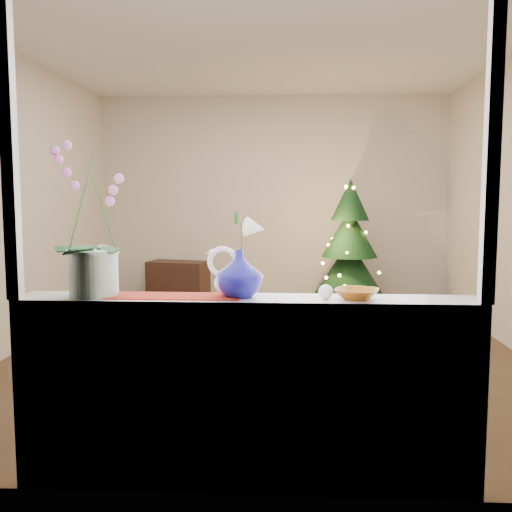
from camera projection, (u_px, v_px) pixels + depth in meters
The scene contains 17 objects.
ground at pixel (266, 351), 5.16m from camera, with size 5.00×5.00×0.00m, color #382316.
wall_back at pixel (273, 200), 7.50m from camera, with size 4.50×0.10×2.70m, color beige.
wall_front at pixel (245, 207), 2.54m from camera, with size 4.50×0.10×2.70m, color beige.
wall_left at pixel (17, 202), 5.14m from camera, with size 0.10×5.00×2.70m, color beige.
ceiling at pixel (266, 44), 4.88m from camera, with size 5.00×5.00×0.00m, color white.
window_apron at pixel (246, 402), 2.67m from camera, with size 2.20×0.08×0.88m, color white.
windowsill at pixel (247, 302), 2.71m from camera, with size 2.20×0.26×0.04m, color white.
window_frame at pixel (245, 128), 2.53m from camera, with size 2.22×0.06×1.60m, color white, non-canonical shape.
runner at pixel (168, 296), 2.73m from camera, with size 0.70×0.20×0.01m, color maroon.
orchid_pot at pixel (92, 219), 2.71m from camera, with size 0.25×0.25×0.74m, color silver, non-canonical shape.
swan at pixel (235, 273), 2.72m from camera, with size 0.27×0.12×0.23m, color white, non-canonical shape.
blue_vase at pixel (239, 270), 2.71m from camera, with size 0.25×0.25×0.26m, color #0D0B62.
lily at pixel (239, 222), 2.68m from camera, with size 0.14×0.08×0.20m, color white, non-canonical shape.
paperweight at pixel (326, 292), 2.66m from camera, with size 0.07×0.07×0.07m, color white.
amber_dish at pixel (357, 295), 2.67m from camera, with size 0.17×0.17×0.04m, color #A46019.
xmas_tree at pixel (349, 246), 6.84m from camera, with size 0.88×0.88×1.61m, color black, non-canonical shape.
side_table at pixel (178, 283), 7.39m from camera, with size 0.75×0.38×0.56m, color black.
Camera 1 is at (0.19, -5.04, 1.40)m, focal length 40.00 mm.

